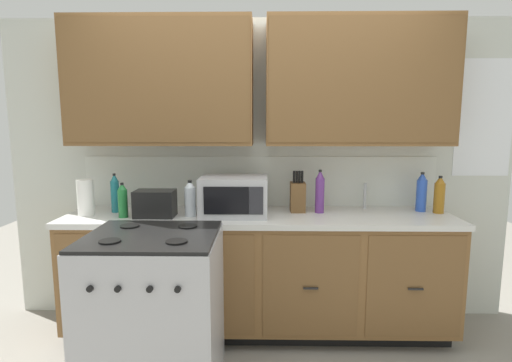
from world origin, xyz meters
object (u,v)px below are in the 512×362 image
(bottle_amber, at_px, (439,195))
(bottle_violet, at_px, (320,192))
(stove_range, at_px, (154,311))
(bottle_clear, at_px, (190,199))
(paper_towel_roll, at_px, (86,197))
(microwave, at_px, (234,196))
(bottle_teal, at_px, (115,193))
(bottle_blue, at_px, (421,192))
(knife_block, at_px, (298,196))
(bottle_green, at_px, (123,200))
(toaster, at_px, (155,203))

(bottle_amber, bearing_deg, bottle_violet, -179.82)
(stove_range, relative_size, bottle_clear, 3.67)
(stove_range, bearing_deg, paper_towel_roll, 137.66)
(microwave, relative_size, bottle_clear, 1.85)
(microwave, bearing_deg, bottle_amber, 3.21)
(bottle_teal, bearing_deg, bottle_blue, 1.76)
(bottle_clear, height_order, bottle_amber, bottle_amber)
(knife_block, relative_size, paper_towel_roll, 1.19)
(knife_block, distance_m, bottle_green, 1.27)
(stove_range, height_order, bottle_clear, bottle_clear)
(bottle_blue, distance_m, bottle_clear, 1.73)
(stove_range, distance_m, bottle_violet, 1.40)
(paper_towel_roll, xyz_separation_m, bottle_green, (0.29, -0.06, -0.01))
(paper_towel_roll, relative_size, bottle_amber, 0.94)
(knife_block, distance_m, bottle_clear, 0.80)
(knife_block, bearing_deg, paper_towel_roll, -174.63)
(microwave, bearing_deg, bottle_green, -173.35)
(toaster, bearing_deg, bottle_green, -173.91)
(toaster, height_order, bottle_violet, bottle_violet)
(knife_block, xyz_separation_m, bottle_green, (-1.25, -0.21, 0.01))
(knife_block, bearing_deg, microwave, -165.82)
(microwave, distance_m, bottle_teal, 0.90)
(bottle_clear, bearing_deg, bottle_teal, 168.63)
(stove_range, relative_size, paper_towel_roll, 3.65)
(paper_towel_roll, xyz_separation_m, bottle_violet, (1.70, 0.11, 0.03))
(microwave, bearing_deg, bottle_blue, 5.86)
(bottle_teal, bearing_deg, bottle_clear, -11.37)
(stove_range, xyz_separation_m, paper_towel_roll, (-0.64, 0.58, 0.57))
(microwave, height_order, knife_block, knife_block)
(microwave, xyz_separation_m, paper_towel_roll, (-1.07, -0.03, -0.01))
(paper_towel_roll, bearing_deg, bottle_violet, 3.64)
(knife_block, xyz_separation_m, bottle_violet, (0.16, -0.04, 0.04))
(knife_block, bearing_deg, bottle_green, -170.47)
(bottle_clear, bearing_deg, microwave, 7.98)
(toaster, bearing_deg, bottle_blue, 6.15)
(knife_block, height_order, bottle_amber, knife_block)
(toaster, xyz_separation_m, paper_towel_roll, (-0.51, 0.04, 0.03))
(bottle_blue, distance_m, bottle_violet, 0.78)
(knife_block, bearing_deg, stove_range, -141.29)
(bottle_blue, bearing_deg, bottle_teal, -178.24)
(stove_range, xyz_separation_m, bottle_blue, (1.84, 0.75, 0.59))
(microwave, height_order, bottle_green, microwave)
(paper_towel_roll, xyz_separation_m, bottle_blue, (2.48, 0.17, 0.02))
(bottle_clear, relative_size, bottle_teal, 0.89)
(paper_towel_roll, relative_size, bottle_green, 1.05)
(knife_block, distance_m, bottle_blue, 0.94)
(microwave, height_order, bottle_clear, microwave)
(bottle_teal, xyz_separation_m, bottle_amber, (2.41, 0.01, -0.01))
(bottle_blue, xyz_separation_m, bottle_amber, (0.11, -0.06, -0.01))
(bottle_blue, xyz_separation_m, bottle_green, (-2.19, -0.24, -0.02))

